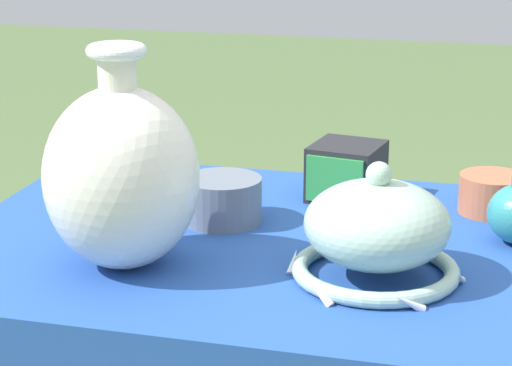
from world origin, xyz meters
The scene contains 8 objects.
display_table centered at (0.00, -0.02, 0.70)m, with size 0.96×0.71×0.80m.
vase_tall_bulbous centered at (-0.17, -0.16, 0.93)m, with size 0.21×0.21×0.31m.
vase_dome_bell centered at (0.17, -0.11, 0.86)m, with size 0.24×0.23×0.17m.
mosaic_tile_box centered at (0.07, 0.22, 0.85)m, with size 0.13×0.14×0.09m.
pot_squat_terracotta centered at (0.31, 0.21, 0.83)m, with size 0.11×0.11×0.06m, color #BC6642.
cup_wide_charcoal centered at (-0.28, 0.06, 0.84)m, with size 0.09×0.09×0.08m.
pot_squat_slate centered at (-0.09, 0.06, 0.84)m, with size 0.12×0.12×0.07m, color slate.
jar_round_ochre centered at (-0.34, 0.19, 0.85)m, with size 0.11×0.11×0.10m.
Camera 1 is at (0.34, -1.36, 1.32)m, focal length 70.00 mm.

